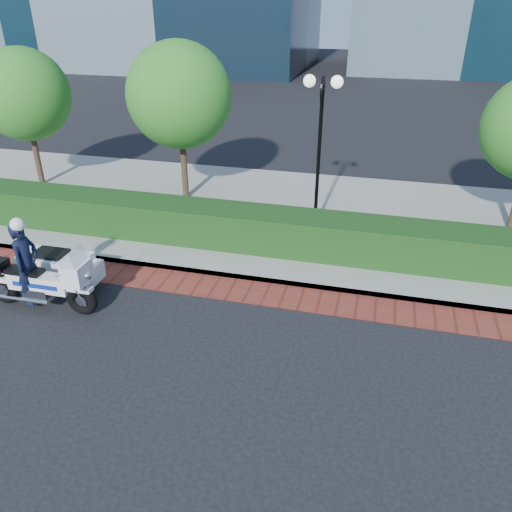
% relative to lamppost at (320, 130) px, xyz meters
% --- Properties ---
extents(ground, '(120.00, 120.00, 0.00)m').
position_rel_lamppost_xyz_m(ground, '(-1.00, -5.20, -2.96)').
color(ground, black).
rests_on(ground, ground).
extents(brick_strip, '(60.00, 1.00, 0.01)m').
position_rel_lamppost_xyz_m(brick_strip, '(-1.00, -3.70, -2.95)').
color(brick_strip, maroon).
rests_on(brick_strip, ground).
extents(sidewalk, '(60.00, 8.00, 0.15)m').
position_rel_lamppost_xyz_m(sidewalk, '(-1.00, 0.80, -2.88)').
color(sidewalk, gray).
rests_on(sidewalk, ground).
extents(hedge_main, '(18.00, 1.20, 1.00)m').
position_rel_lamppost_xyz_m(hedge_main, '(-1.00, -1.60, -2.31)').
color(hedge_main, black).
rests_on(hedge_main, sidewalk).
extents(lamppost, '(1.02, 0.70, 4.21)m').
position_rel_lamppost_xyz_m(lamppost, '(0.00, 0.00, 0.00)').
color(lamppost, black).
rests_on(lamppost, sidewalk).
extents(tree_a, '(3.00, 3.00, 4.58)m').
position_rel_lamppost_xyz_m(tree_a, '(-10.00, 1.30, 0.26)').
color(tree_a, '#332319').
rests_on(tree_a, sidewalk).
extents(tree_b, '(3.20, 3.20, 4.89)m').
position_rel_lamppost_xyz_m(tree_b, '(-4.50, 1.30, 0.48)').
color(tree_b, '#332319').
rests_on(tree_b, sidewalk).
extents(police_motorcycle, '(2.64, 1.85, 2.14)m').
position_rel_lamppost_xyz_m(police_motorcycle, '(-5.29, -5.09, -2.23)').
color(police_motorcycle, black).
rests_on(police_motorcycle, ground).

